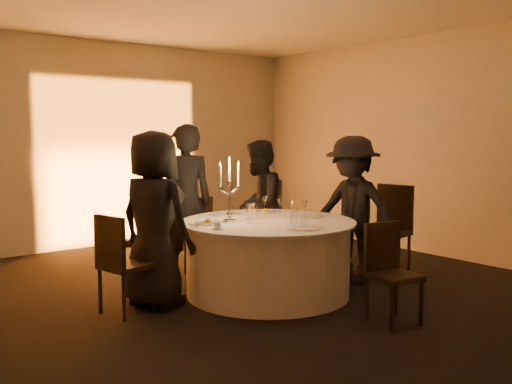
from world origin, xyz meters
TOP-DOWN VIEW (x-y plane):
  - floor at (0.00, 0.00)m, footprint 7.00×7.00m
  - wall_back at (0.00, 3.50)m, footprint 7.00×0.00m
  - wall_right at (3.00, 0.00)m, footprint 0.00×7.00m
  - uplighter_fixture at (0.00, 3.20)m, footprint 0.25×0.12m
  - banquet_table at (0.00, 0.00)m, footprint 1.80×1.80m
  - chair_left at (-1.50, 0.31)m, footprint 0.49×0.49m
  - chair_back_left at (-0.07, 1.33)m, footprint 0.41×0.41m
  - chair_back_right at (0.95, 1.17)m, footprint 0.64×0.64m
  - chair_right at (1.64, -0.26)m, footprint 0.54×0.54m
  - chair_front at (0.30, -1.32)m, footprint 0.45×0.45m
  - guest_left at (-1.11, 0.37)m, footprint 0.78×0.96m
  - guest_back_left at (-0.34, 1.08)m, footprint 0.74×0.60m
  - guest_back_right at (0.64, 0.97)m, footprint 0.97×0.92m
  - guest_right at (1.05, -0.21)m, footprint 0.80×1.15m
  - plate_left at (-0.60, 0.21)m, footprint 0.36×0.25m
  - plate_back_left at (-0.10, 0.60)m, footprint 0.36×0.29m
  - plate_back_right at (0.33, 0.45)m, footprint 0.35×0.25m
  - plate_right at (0.52, -0.12)m, footprint 0.36×0.26m
  - plate_front at (-0.04, -0.62)m, footprint 0.36×0.28m
  - coffee_cup at (-0.70, -0.10)m, footprint 0.11×0.11m
  - candelabra at (-0.35, 0.19)m, footprint 0.28×0.13m
  - wine_glass_a at (-0.19, 0.02)m, footprint 0.07×0.07m
  - wine_glass_b at (0.31, 0.43)m, footprint 0.07×0.07m
  - wine_glass_c at (0.40, -0.12)m, footprint 0.07×0.07m
  - wine_glass_d at (-0.27, -0.02)m, footprint 0.07×0.07m
  - wine_glass_e at (0.30, 0.16)m, footprint 0.07×0.07m
  - wine_glass_f at (0.27, -0.05)m, footprint 0.07×0.07m
  - tumbler_a at (0.06, -0.33)m, footprint 0.07×0.07m
  - tumbler_b at (0.02, 0.17)m, footprint 0.07×0.07m
  - tumbler_c at (0.38, 0.00)m, footprint 0.07×0.07m
  - tumbler_d at (0.17, -0.35)m, footprint 0.07×0.07m

SIDE VIEW (x-z plane):
  - floor at x=0.00m, z-range 0.00..0.00m
  - uplighter_fixture at x=0.00m, z-range 0.00..0.10m
  - banquet_table at x=0.00m, z-range 0.00..0.77m
  - chair_front at x=0.30m, z-range 0.05..0.93m
  - chair_back_left at x=-0.07m, z-range 0.05..0.96m
  - chair_left at x=-1.50m, z-range 0.06..0.99m
  - chair_back_right at x=0.95m, z-range 0.07..1.12m
  - chair_right at x=1.64m, z-range 0.07..1.13m
  - plate_right at x=0.52m, z-range 0.77..0.78m
  - plate_front at x=-0.04m, z-range 0.77..0.78m
  - plate_back_left at x=-0.10m, z-range 0.77..0.78m
  - plate_left at x=-0.60m, z-range 0.75..0.83m
  - plate_back_right at x=0.33m, z-range 0.75..0.83m
  - guest_back_right at x=0.64m, z-range 0.00..1.58m
  - coffee_cup at x=-0.70m, z-range 0.77..0.83m
  - tumbler_a at x=0.06m, z-range 0.77..0.86m
  - tumbler_b at x=0.02m, z-range 0.77..0.86m
  - tumbler_c at x=0.38m, z-range 0.77..0.86m
  - tumbler_d at x=0.17m, z-range 0.77..0.86m
  - guest_right at x=1.05m, z-range 0.00..1.64m
  - guest_left at x=-1.11m, z-range 0.00..1.69m
  - guest_back_left at x=-0.34m, z-range 0.00..1.77m
  - wine_glass_a at x=-0.19m, z-range 0.81..1.00m
  - wine_glass_b at x=0.31m, z-range 0.81..1.00m
  - wine_glass_c at x=0.40m, z-range 0.81..1.00m
  - wine_glass_d at x=-0.27m, z-range 0.81..1.00m
  - wine_glass_e at x=0.30m, z-range 0.81..1.00m
  - wine_glass_f at x=0.27m, z-range 0.81..1.00m
  - candelabra at x=-0.35m, z-range 0.67..1.33m
  - wall_back at x=0.00m, z-range -2.00..5.00m
  - wall_right at x=3.00m, z-range -2.00..5.00m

